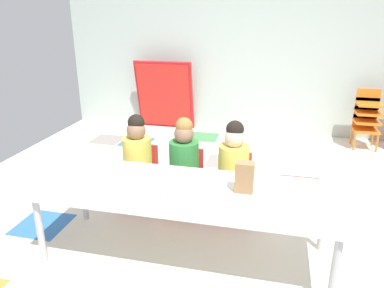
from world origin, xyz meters
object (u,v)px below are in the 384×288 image
craft_table (185,193)px  donut_powdered_on_plate (164,189)px  paper_bag_brown (244,177)px  seated_child_near_camera (138,154)px  seated_child_middle_seat (184,158)px  paper_plate_center_table (212,193)px  seated_child_far_right (234,162)px  kid_chair_orange_stack (367,115)px  folded_activity_table (165,95)px  paper_plate_near_edge (164,192)px

craft_table → donut_powdered_on_plate: 0.18m
craft_table → paper_bag_brown: bearing=6.8°
seated_child_near_camera → seated_child_middle_seat: same height
paper_plate_center_table → paper_bag_brown: bearing=22.7°
craft_table → seated_child_near_camera: bearing=134.7°
seated_child_near_camera → donut_powdered_on_plate: size_ratio=7.70×
seated_child_far_right → seated_child_near_camera: bearing=180.0°
kid_chair_orange_stack → folded_activity_table: folded_activity_table is taller
craft_table → kid_chair_orange_stack: (1.80, 2.91, -0.08)m
seated_child_far_right → paper_plate_near_edge: (-0.40, -0.71, 0.02)m
craft_table → seated_child_near_camera: 0.85m
craft_table → seated_child_middle_seat: seated_child_middle_seat is taller
seated_child_far_right → paper_plate_center_table: bearing=-96.3°
seated_child_far_right → seated_child_middle_seat: bearing=180.0°
seated_child_middle_seat → paper_bag_brown: 0.81m
paper_plate_center_table → donut_powdered_on_plate: 0.34m
seated_child_near_camera → seated_child_middle_seat: 0.44m
folded_activity_table → donut_powdered_on_plate: size_ratio=9.12×
folded_activity_table → paper_plate_center_table: (1.33, -3.16, 0.04)m
craft_table → kid_chair_orange_stack: kid_chair_orange_stack is taller
paper_bag_brown → paper_plate_near_edge: 0.57m
paper_plate_near_edge → paper_plate_center_table: 0.34m
folded_activity_table → donut_powdered_on_plate: bearing=-72.8°
seated_child_near_camera → kid_chair_orange_stack: seated_child_near_camera is taller
seated_child_middle_seat → seated_child_far_right: 0.44m
paper_plate_center_table → kid_chair_orange_stack: bearing=61.5°
paper_plate_near_edge → donut_powdered_on_plate: size_ratio=1.51×
craft_table → paper_bag_brown: 0.44m
paper_plate_center_table → donut_powdered_on_plate: bearing=-169.8°
craft_table → donut_powdered_on_plate: bearing=-142.5°
seated_child_near_camera → seated_child_far_right: bearing=0.0°
craft_table → paper_plate_near_edge: (-0.13, -0.10, 0.05)m
paper_plate_center_table → seated_child_near_camera: bearing=141.1°
craft_table → paper_bag_brown: size_ratio=9.92×
seated_child_far_right → donut_powdered_on_plate: seated_child_far_right is taller
folded_activity_table → paper_plate_center_table: folded_activity_table is taller
kid_chair_orange_stack → folded_activity_table: (-2.93, 0.22, 0.08)m
craft_table → seated_child_middle_seat: (-0.16, 0.61, 0.02)m
craft_table → folded_activity_table: (-1.13, 3.12, 0.01)m
kid_chair_orange_stack → craft_table: bearing=-121.8°
craft_table → kid_chair_orange_stack: 3.42m
folded_activity_table → paper_bag_brown: folded_activity_table is taller
folded_activity_table → seated_child_near_camera: bearing=-78.2°
folded_activity_table → paper_bag_brown: size_ratio=4.94×
seated_child_far_right → folded_activity_table: (-1.40, 2.52, -0.02)m
folded_activity_table → paper_plate_near_edge: folded_activity_table is taller
paper_bag_brown → craft_table: bearing=-173.2°
paper_plate_near_edge → craft_table: bearing=37.5°
craft_table → seated_child_far_right: 0.67m
paper_plate_near_edge → donut_powdered_on_plate: (0.00, 0.00, 0.02)m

